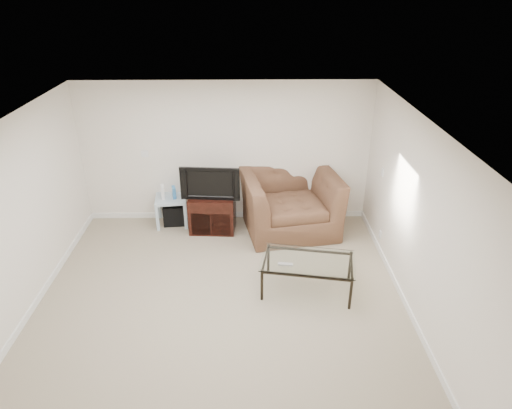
{
  "coord_description": "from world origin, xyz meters",
  "views": [
    {
      "loc": [
        0.4,
        -4.96,
        3.98
      ],
      "look_at": [
        0.5,
        1.2,
        0.9
      ],
      "focal_mm": 32.0,
      "sensor_mm": 36.0,
      "label": 1
    }
  ],
  "objects_px": {
    "subwoofer": "(174,213)",
    "coffee_table": "(307,275)",
    "television": "(211,182)",
    "tv_stand": "(213,213)",
    "side_table": "(172,210)",
    "recliner": "(290,193)"
  },
  "relations": [
    {
      "from": "side_table",
      "to": "tv_stand",
      "type": "bearing_deg",
      "value": -17.21
    },
    {
      "from": "side_table",
      "to": "subwoofer",
      "type": "relative_size",
      "value": 1.46
    },
    {
      "from": "subwoofer",
      "to": "coffee_table",
      "type": "xyz_separation_m",
      "value": [
        2.15,
        -2.03,
        0.07
      ]
    },
    {
      "from": "tv_stand",
      "to": "recliner",
      "type": "distance_m",
      "value": 1.39
    },
    {
      "from": "coffee_table",
      "to": "recliner",
      "type": "bearing_deg",
      "value": 93.24
    },
    {
      "from": "tv_stand",
      "to": "subwoofer",
      "type": "height_order",
      "value": "tv_stand"
    },
    {
      "from": "subwoofer",
      "to": "coffee_table",
      "type": "height_order",
      "value": "coffee_table"
    },
    {
      "from": "television",
      "to": "coffee_table",
      "type": "xyz_separation_m",
      "value": [
        1.44,
        -1.74,
        -0.68
      ]
    },
    {
      "from": "recliner",
      "to": "subwoofer",
      "type": "bearing_deg",
      "value": 162.53
    },
    {
      "from": "side_table",
      "to": "subwoofer",
      "type": "xyz_separation_m",
      "value": [
        0.03,
        0.02,
        -0.08
      ]
    },
    {
      "from": "television",
      "to": "subwoofer",
      "type": "bearing_deg",
      "value": 162.86
    },
    {
      "from": "television",
      "to": "tv_stand",
      "type": "bearing_deg",
      "value": 91.26
    },
    {
      "from": "television",
      "to": "side_table",
      "type": "relative_size",
      "value": 1.72
    },
    {
      "from": "subwoofer",
      "to": "recliner",
      "type": "xyz_separation_m",
      "value": [
        2.05,
        -0.25,
        0.51
      ]
    },
    {
      "from": "side_table",
      "to": "coffee_table",
      "type": "bearing_deg",
      "value": -42.59
    },
    {
      "from": "tv_stand",
      "to": "television",
      "type": "height_order",
      "value": "television"
    },
    {
      "from": "subwoofer",
      "to": "recliner",
      "type": "distance_m",
      "value": 2.13
    },
    {
      "from": "subwoofer",
      "to": "coffee_table",
      "type": "distance_m",
      "value": 2.96
    },
    {
      "from": "tv_stand",
      "to": "subwoofer",
      "type": "xyz_separation_m",
      "value": [
        -0.71,
        0.25,
        -0.14
      ]
    },
    {
      "from": "tv_stand",
      "to": "subwoofer",
      "type": "distance_m",
      "value": 0.77
    },
    {
      "from": "side_table",
      "to": "recliner",
      "type": "bearing_deg",
      "value": -6.31
    },
    {
      "from": "television",
      "to": "coffee_table",
      "type": "relative_size",
      "value": 0.72
    }
  ]
}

